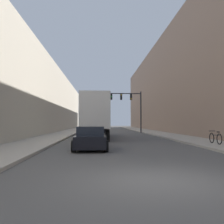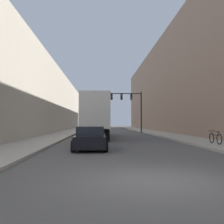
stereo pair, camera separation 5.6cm
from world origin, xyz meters
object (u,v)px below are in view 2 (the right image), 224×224
object	(u,v)px
traffic_signal_gantry	(130,103)
sedan_car	(91,138)
parked_bicycle	(215,138)
semi_truck	(96,115)

from	to	relation	value
traffic_signal_gantry	sedan_car	bearing A→B (deg)	-102.98
traffic_signal_gantry	parked_bicycle	world-z (taller)	traffic_signal_gantry
semi_truck	sedan_car	bearing A→B (deg)	-90.68
parked_bicycle	semi_truck	bearing A→B (deg)	131.47
semi_truck	parked_bicycle	bearing A→B (deg)	-48.53
sedan_car	traffic_signal_gantry	size ratio (longest dim) A/B	0.73
semi_truck	sedan_car	distance (m)	10.80
sedan_car	parked_bicycle	xyz separation A→B (m)	(8.29, 1.44, -0.12)
sedan_car	traffic_signal_gantry	world-z (taller)	traffic_signal_gantry
semi_truck	sedan_car	world-z (taller)	semi_truck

